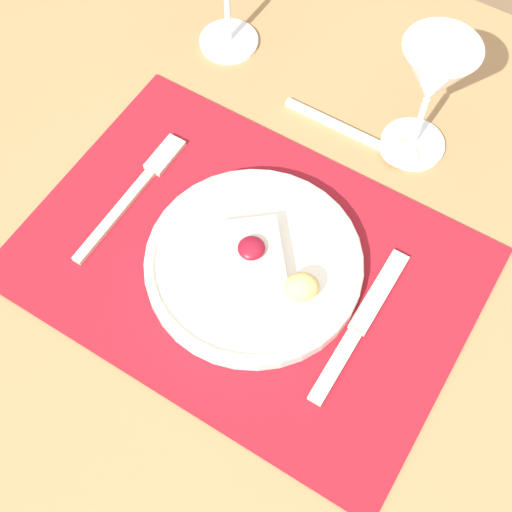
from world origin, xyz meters
TOP-DOWN VIEW (x-y plane):
  - ground_plane at (0.00, 0.00)m, footprint 8.00×8.00m
  - dining_table at (0.00, 0.00)m, footprint 1.47×1.05m
  - placemat at (0.00, 0.00)m, footprint 0.50×0.35m
  - dinner_plate at (0.01, 0.00)m, footprint 0.24×0.24m
  - fork at (-0.16, 0.02)m, footprint 0.02×0.20m
  - knife at (0.14, -0.01)m, footprint 0.02×0.20m
  - spoon at (0.06, 0.22)m, footprint 0.18×0.04m
  - wine_glass_near at (0.09, 0.25)m, footprint 0.09×0.09m

SIDE VIEW (x-z plane):
  - ground_plane at x=0.00m, z-range 0.00..0.00m
  - dining_table at x=0.00m, z-range 0.29..1.03m
  - placemat at x=0.00m, z-range 0.74..0.75m
  - spoon at x=0.06m, z-range 0.74..0.76m
  - fork at x=-0.16m, z-range 0.75..0.75m
  - knife at x=0.14m, z-range 0.74..0.75m
  - dinner_plate at x=0.01m, z-range 0.73..0.78m
  - wine_glass_near at x=0.09m, z-range 0.78..0.94m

